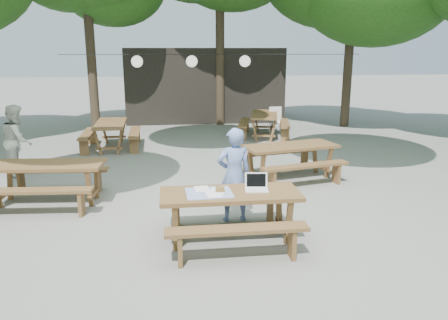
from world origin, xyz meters
name	(u,v)px	position (x,y,z in m)	size (l,w,h in m)	color
ground	(224,208)	(0.00, 0.00, 0.00)	(80.00, 80.00, 0.00)	slate
pavilion	(203,84)	(0.50, 10.50, 1.40)	(6.00, 3.00, 2.80)	black
main_picnic_table	(230,216)	(-0.09, -1.38, 0.39)	(2.00, 1.58, 0.75)	brown
picnic_table_nw	(48,183)	(-3.14, 0.64, 0.39)	(2.05, 1.72, 0.75)	brown
picnic_table_ne	(290,161)	(1.65, 1.62, 0.39)	(2.21, 1.97, 0.75)	brown
picnic_table_far_w	(111,135)	(-2.56, 5.18, 0.39)	(1.64, 2.02, 0.75)	brown
picnic_table_far_e	(264,125)	(2.12, 6.36, 0.39)	(1.97, 2.21, 0.75)	brown
woman	(234,175)	(0.09, -0.59, 0.77)	(0.56, 0.37, 1.55)	#6E89C9
second_person	(18,140)	(-4.27, 2.72, 0.79)	(0.77, 0.60, 1.58)	silver
plastic_chair	(277,127)	(2.63, 6.69, 0.26)	(0.51, 0.51, 0.90)	white
laptop	(256,186)	(0.31, -1.31, 0.81)	(0.36, 0.30, 0.24)	white
tabletop_clutter	(211,192)	(-0.36, -1.37, 0.76)	(0.67, 0.60, 0.08)	blue
paper_lanterns	(192,61)	(-0.19, 6.00, 2.40)	(9.00, 0.34, 0.38)	black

